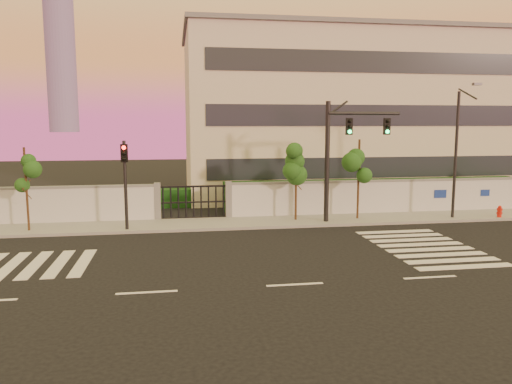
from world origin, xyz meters
The scene contains 14 objects.
ground centered at (0.00, 0.00, 0.00)m, with size 120.00×120.00×0.00m, color black.
sidewalk centered at (0.00, 10.50, 0.07)m, with size 60.00×3.00×0.15m, color gray.
perimeter_wall centered at (0.10, 12.00, 1.07)m, with size 60.00×0.36×2.20m.
hedge_row centered at (1.17, 14.74, 0.82)m, with size 41.00×4.25×1.80m.
institutional_building centered at (9.00, 21.99, 6.16)m, with size 24.40×12.40×12.25m.
distant_skyscraper centered at (-65.00, 280.00, 61.98)m, with size 16.00×16.00×118.00m.
road_markings centered at (-1.58, 3.76, 0.01)m, with size 57.00×7.62×0.02m.
street_tree_c centered at (-11.32, 10.03, 3.19)m, with size 1.36×1.08×4.33m.
street_tree_d centered at (2.63, 10.59, 3.13)m, with size 1.53×1.21×4.25m.
street_tree_e centered at (6.18, 10.39, 3.39)m, with size 1.48×1.17×4.60m.
traffic_signal_main centered at (4.99, 9.84, 4.22)m, with size 4.22×0.45×6.67m.
traffic_signal_secondary centered at (-6.48, 9.47, 2.95)m, with size 0.36×0.35×4.64m.
streetlight_east centered at (11.65, 9.63, 4.10)m, with size 0.45×1.82×7.58m.
fire_hydrant centered at (14.32, 9.38, 0.41)m, with size 0.32×0.31×0.82m.
Camera 1 is at (-3.98, -16.13, 5.56)m, focal length 35.00 mm.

